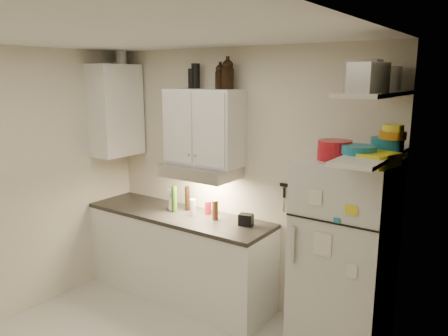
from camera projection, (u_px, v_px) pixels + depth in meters
The scene contains 35 objects.
ceiling at pixel (117, 32), 2.94m from camera, with size 3.20×3.00×0.02m, color white.
back_wall at pixel (238, 179), 4.42m from camera, with size 3.20×0.02×2.60m, color beige.
left_wall at pixel (8, 187), 4.11m from camera, with size 0.02×3.00×2.60m, color beige.
right_wall at pixel (337, 273), 2.30m from camera, with size 0.02×3.00×2.60m, color beige.
base_cabinet at pixel (179, 256), 4.66m from camera, with size 2.10×0.60×0.88m, color white.
countertop at pixel (178, 215), 4.56m from camera, with size 2.10×0.62×0.04m, color #2B2824.
upper_cabinet at pixel (204, 127), 4.34m from camera, with size 0.80×0.33×0.75m, color white.
side_cabinet at pixel (115, 110), 4.84m from camera, with size 0.33×0.55×1.00m, color white.
range_hood at pixel (200, 171), 4.38m from camera, with size 0.76×0.46×0.12m, color silver.
fridge at pixel (343, 262), 3.53m from camera, with size 0.70×0.68×1.70m, color silver.
shelf_hi at pixel (375, 94), 3.03m from camera, with size 0.30×0.95×0.03m, color white.
shelf_lo at pixel (371, 156), 3.12m from camera, with size 0.30×0.95×0.03m, color white.
knife_strip at pixel (301, 188), 4.00m from camera, with size 0.42×0.02×0.03m, color black.
dutch_oven at pixel (334, 150), 3.29m from camera, with size 0.26×0.26×0.15m, color #A8131D.
book_stack at pixel (376, 160), 3.06m from camera, with size 0.23×0.29×0.10m, color yellow.
spice_jar at pixel (351, 154), 3.23m from camera, with size 0.06×0.06×0.11m, color silver.
stock_pot at pixel (384, 78), 3.26m from camera, with size 0.25×0.25×0.18m, color silver.
tin_a at pixel (363, 76), 3.00m from camera, with size 0.22×0.20×0.22m, color #AAAAAD.
tin_b at pixel (368, 78), 2.78m from camera, with size 0.19×0.19×0.19m, color #AAAAAD.
bowl_teal at pixel (387, 144), 3.27m from camera, with size 0.24×0.24×0.10m, color teal.
bowl_orange at pixel (393, 135), 3.19m from camera, with size 0.19×0.19×0.06m, color orange.
bowl_yellow at pixel (393, 128), 3.18m from camera, with size 0.15×0.15×0.05m, color yellow.
plates at pixel (359, 150), 3.12m from camera, with size 0.24×0.24×0.06m, color teal.
growler_a at pixel (220, 76), 4.18m from camera, with size 0.10×0.10×0.24m, color black, non-canonical shape.
growler_b at pixel (228, 74), 4.11m from camera, with size 0.12×0.12×0.28m, color black, non-canonical shape.
thermos_a at pixel (196, 76), 4.38m from camera, with size 0.09×0.09×0.25m, color black.
thermos_b at pixel (191, 79), 4.38m from camera, with size 0.07×0.07×0.20m, color black.
side_jar at pixel (121, 57), 4.83m from camera, with size 0.12×0.12×0.16m, color silver.
soap_bottle at pixel (172, 198), 4.62m from camera, with size 0.10×0.10×0.27m, color white.
pepper_mill at pixel (215, 210), 4.33m from camera, with size 0.06×0.06×0.20m, color brown.
oil_bottle at pixel (174, 199), 4.57m from camera, with size 0.05×0.05×0.28m, color #305715.
vinegar_bottle at pixel (187, 198), 4.63m from camera, with size 0.06×0.06×0.26m, color black.
clear_bottle at pixel (193, 208), 4.46m from camera, with size 0.06×0.06×0.17m, color silver.
red_jar at pixel (208, 208), 4.52m from camera, with size 0.07×0.07×0.14m, color #A8131D.
caddy at pixel (246, 220), 4.17m from camera, with size 0.13×0.09×0.11m, color black.
Camera 1 is at (2.35, -2.10, 2.32)m, focal length 35.00 mm.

